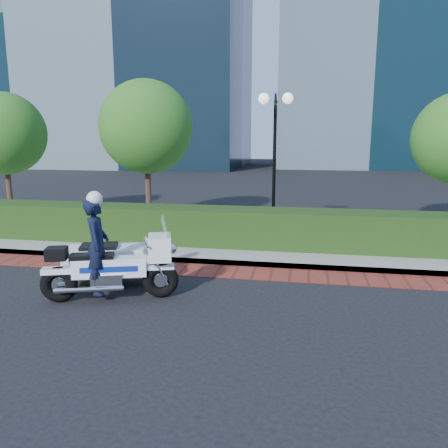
% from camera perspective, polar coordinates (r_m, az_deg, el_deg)
% --- Properties ---
extents(ground, '(120.00, 120.00, 0.00)m').
position_cam_1_polar(ground, '(8.84, -2.76, -9.04)').
color(ground, black).
rests_on(ground, ground).
extents(brick_strip, '(60.00, 1.00, 0.01)m').
position_cam_1_polar(brick_strip, '(10.23, -0.82, -6.18)').
color(brick_strip, maroon).
rests_on(brick_strip, ground).
extents(sidewalk, '(60.00, 8.00, 0.15)m').
position_cam_1_polar(sidewalk, '(14.51, 2.67, -0.73)').
color(sidewalk, gray).
rests_on(sidewalk, ground).
extents(hedge_main, '(18.00, 1.20, 1.00)m').
position_cam_1_polar(hedge_main, '(12.07, 1.13, -0.35)').
color(hedge_main, black).
rests_on(hedge_main, sidewalk).
extents(lamppost, '(1.02, 0.70, 4.21)m').
position_cam_1_polar(lamppost, '(13.31, 6.65, 10.65)').
color(lamppost, black).
rests_on(lamppost, sidewalk).
extents(tree_a, '(3.00, 3.00, 4.58)m').
position_cam_1_polar(tree_a, '(18.22, -26.80, 10.48)').
color(tree_a, '#332319').
rests_on(tree_a, sidewalk).
extents(tree_b, '(3.20, 3.20, 4.89)m').
position_cam_1_polar(tree_b, '(15.56, -10.13, 12.35)').
color(tree_b, '#332319').
rests_on(tree_b, sidewalk).
extents(tower_far_left, '(16.00, 14.00, 34.00)m').
position_cam_1_polar(tower_far_left, '(67.51, -25.94, 21.93)').
color(tower_far_left, black).
rests_on(tower_far_left, ground).
extents(police_motorcycle, '(2.63, 1.91, 2.10)m').
position_cam_1_polar(police_motorcycle, '(8.93, -15.11, -4.37)').
color(police_motorcycle, black).
rests_on(police_motorcycle, ground).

